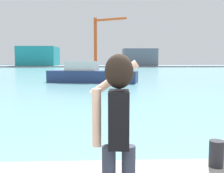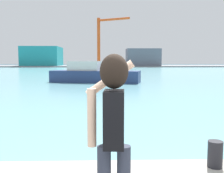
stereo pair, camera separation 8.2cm
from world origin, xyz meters
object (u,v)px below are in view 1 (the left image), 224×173
at_px(person_photographer, 118,122).
at_px(warehouse_left, 39,56).
at_px(port_crane, 99,36).
at_px(harbor_bollard, 216,154).
at_px(warehouse_right, 140,57).
at_px(boat_moored, 91,75).

xyz_separation_m(person_photographer, warehouse_left, (-21.53, 91.07, 2.01)).
bearing_deg(port_crane, harbor_bollard, -88.36).
distance_m(harbor_bollard, warehouse_right, 87.09).
xyz_separation_m(warehouse_left, warehouse_right, (34.44, -3.34, -0.37)).
bearing_deg(warehouse_left, harbor_bollard, -75.50).
bearing_deg(person_photographer, warehouse_left, 17.33).
xyz_separation_m(warehouse_right, port_crane, (-13.61, -4.27, 6.53)).
bearing_deg(boat_moored, warehouse_left, 120.78).
distance_m(person_photographer, warehouse_right, 88.69).
relative_size(warehouse_left, warehouse_right, 1.19).
bearing_deg(port_crane, warehouse_right, 17.42).
distance_m(person_photographer, boat_moored, 24.12).
height_order(boat_moored, port_crane, port_crane).
bearing_deg(warehouse_right, port_crane, -162.58).
bearing_deg(harbor_bollard, warehouse_left, 104.50).
bearing_deg(person_photographer, warehouse_right, -4.35).
distance_m(warehouse_right, port_crane, 15.69).
bearing_deg(harbor_bollard, warehouse_right, 82.57).
height_order(person_photographer, harbor_bollard, person_photographer).
bearing_deg(warehouse_right, person_photographer, -98.37).
height_order(warehouse_right, port_crane, port_crane).
distance_m(boat_moored, port_crane, 60.06).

